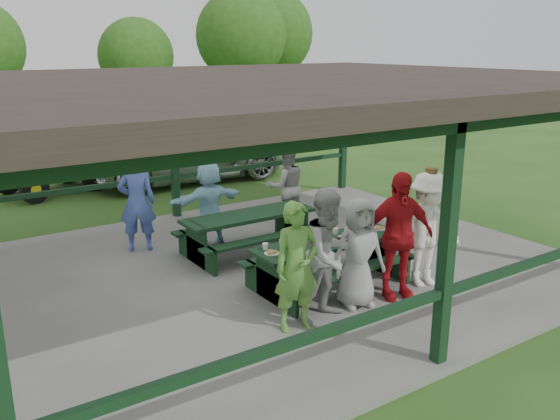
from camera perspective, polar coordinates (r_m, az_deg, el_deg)
ground at (r=10.36m, az=-1.07°, el=-5.98°), size 90.00×90.00×0.00m
concrete_slab at (r=10.34m, az=-1.07°, el=-5.73°), size 10.00×8.00×0.10m
pavilion_structure at (r=9.64m, az=-1.16°, el=11.78°), size 10.60×8.60×3.24m
picnic_table_near at (r=9.44m, az=4.68°, el=-4.54°), size 2.56×1.39×0.75m
picnic_table_far at (r=10.85m, az=-3.01°, el=-1.78°), size 2.48×1.39×0.75m
table_setting at (r=9.36m, az=4.65°, el=-2.69°), size 2.36×0.45×0.10m
contestant_green at (r=7.87m, az=1.64°, el=-5.49°), size 0.71×0.53×1.78m
contestant_grey_left at (r=8.19m, az=4.74°, el=-4.34°), size 1.00×0.84×1.87m
contestant_grey_mid at (r=8.66m, az=7.55°, el=-4.11°), size 0.90×0.69×1.63m
contestant_red at (r=9.00m, az=11.23°, el=-2.44°), size 1.24×0.83×1.95m
contestant_white_fedora at (r=9.57m, az=14.00°, el=-1.81°), size 1.32×0.95×1.90m
spectator_lblue at (r=11.32m, az=-6.85°, el=0.71°), size 1.53×0.52×1.63m
spectator_blue at (r=11.18m, az=-13.61°, el=0.75°), size 0.79×0.67×1.85m
spectator_grey at (r=12.34m, az=0.63°, el=2.27°), size 0.99×0.87×1.71m
pickup_truck at (r=17.45m, az=-8.81°, el=5.65°), size 6.04×3.01×1.64m
farm_trailer at (r=16.77m, az=-21.20°, el=3.71°), size 3.71×2.20×1.29m
tree_mid at (r=26.26m, az=-13.69°, el=14.19°), size 3.12×3.12×4.88m
tree_right at (r=26.48m, az=-3.75°, el=16.35°), size 3.88×3.88×6.07m
tree_far_right at (r=28.53m, az=-1.01°, el=16.61°), size 4.01×4.01×6.26m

